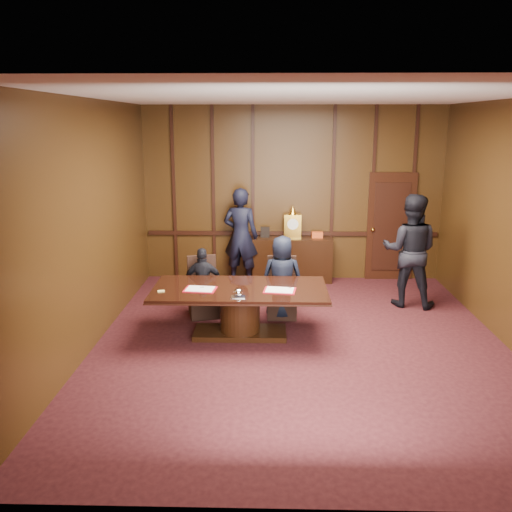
{
  "coord_description": "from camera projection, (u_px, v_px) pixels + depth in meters",
  "views": [
    {
      "loc": [
        -0.46,
        -7.42,
        3.18
      ],
      "look_at": [
        -0.68,
        1.12,
        1.05
      ],
      "focal_mm": 38.0,
      "sensor_mm": 36.0,
      "label": 1
    }
  ],
  "objects": [
    {
      "name": "conference_table",
      "position": [
        240.0,
        304.0,
        8.15
      ],
      "size": [
        2.62,
        1.32,
        0.76
      ],
      "color": "black",
      "rests_on": "ground"
    },
    {
      "name": "chair_left",
      "position": [
        204.0,
        298.0,
        9.07
      ],
      "size": [
        0.59,
        0.59,
        0.99
      ],
      "rotation": [
        0.0,
        0.0,
        0.25
      ],
      "color": "black",
      "rests_on": "ground"
    },
    {
      "name": "signatory_right",
      "position": [
        282.0,
        277.0,
        8.87
      ],
      "size": [
        0.69,
        0.46,
        1.38
      ],
      "primitive_type": "imported",
      "rotation": [
        0.0,
        0.0,
        3.11
      ],
      "color": "black",
      "rests_on": "ground"
    },
    {
      "name": "notepad",
      "position": [
        161.0,
        291.0,
        7.91
      ],
      "size": [
        0.11,
        0.09,
        0.01
      ],
      "primitive_type": "cube",
      "rotation": [
        0.0,
        0.0,
        0.2
      ],
      "color": "#DAC46A",
      "rests_on": "conference_table"
    },
    {
      "name": "folder_left",
      "position": [
        200.0,
        289.0,
        7.99
      ],
      "size": [
        0.49,
        0.38,
        0.02
      ],
      "rotation": [
        0.0,
        0.0,
        -0.12
      ],
      "color": "#AD101D",
      "rests_on": "conference_table"
    },
    {
      "name": "inkstand",
      "position": [
        238.0,
        294.0,
        7.64
      ],
      "size": [
        0.2,
        0.14,
        0.12
      ],
      "color": "white",
      "rests_on": "conference_table"
    },
    {
      "name": "witness_left",
      "position": [
        241.0,
        236.0,
        10.75
      ],
      "size": [
        0.79,
        0.61,
        1.93
      ],
      "primitive_type": "imported",
      "rotation": [
        0.0,
        0.0,
        2.9
      ],
      "color": "black",
      "rests_on": "ground"
    },
    {
      "name": "witness_right",
      "position": [
        410.0,
        251.0,
        9.42
      ],
      "size": [
        1.14,
        1.0,
        1.98
      ],
      "primitive_type": "imported",
      "rotation": [
        0.0,
        0.0,
        2.84
      ],
      "color": "black",
      "rests_on": "ground"
    },
    {
      "name": "sideboard",
      "position": [
        292.0,
        258.0,
        11.0
      ],
      "size": [
        1.6,
        0.45,
        1.54
      ],
      "color": "black",
      "rests_on": "ground"
    },
    {
      "name": "signatory_left",
      "position": [
        203.0,
        283.0,
        8.93
      ],
      "size": [
        0.7,
        0.32,
        1.18
      ],
      "primitive_type": "imported",
      "rotation": [
        0.0,
        0.0,
        3.19
      ],
      "color": "black",
      "rests_on": "ground"
    },
    {
      "name": "folder_right",
      "position": [
        280.0,
        290.0,
        7.95
      ],
      "size": [
        0.5,
        0.39,
        0.02
      ],
      "rotation": [
        0.0,
        0.0,
        -0.13
      ],
      "color": "#AD101D",
      "rests_on": "conference_table"
    },
    {
      "name": "room",
      "position": [
        307.0,
        227.0,
        7.67
      ],
      "size": [
        7.0,
        7.04,
        3.5
      ],
      "color": "black",
      "rests_on": "ground"
    },
    {
      "name": "chair_right",
      "position": [
        282.0,
        299.0,
        9.04
      ],
      "size": [
        0.48,
        0.48,
        0.99
      ],
      "rotation": [
        0.0,
        0.0,
        0.01
      ],
      "color": "black",
      "rests_on": "ground"
    }
  ]
}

